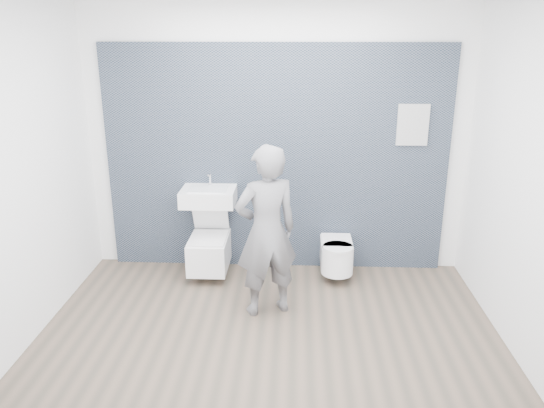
{
  "coord_description": "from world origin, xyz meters",
  "views": [
    {
      "loc": [
        0.22,
        -3.99,
        2.53
      ],
      "look_at": [
        0.0,
        0.6,
        1.0
      ],
      "focal_mm": 35.0,
      "sensor_mm": 36.0,
      "label": 1
    }
  ],
  "objects_px": {
    "toilet_rounded": "(337,255)",
    "visitor": "(266,232)",
    "washbasin": "(208,196)",
    "toilet_square": "(209,250)"
  },
  "relations": [
    {
      "from": "toilet_rounded",
      "to": "visitor",
      "type": "relative_size",
      "value": 0.35
    },
    {
      "from": "toilet_rounded",
      "to": "visitor",
      "type": "xyz_separation_m",
      "value": [
        -0.7,
        -0.73,
        0.54
      ]
    },
    {
      "from": "toilet_rounded",
      "to": "visitor",
      "type": "distance_m",
      "value": 1.15
    },
    {
      "from": "toilet_rounded",
      "to": "visitor",
      "type": "height_order",
      "value": "visitor"
    },
    {
      "from": "washbasin",
      "to": "toilet_square",
      "type": "xyz_separation_m",
      "value": [
        0.0,
        -0.08,
        -0.58
      ]
    },
    {
      "from": "toilet_square",
      "to": "visitor",
      "type": "bearing_deg",
      "value": -48.32
    },
    {
      "from": "washbasin",
      "to": "toilet_rounded",
      "type": "height_order",
      "value": "washbasin"
    },
    {
      "from": "washbasin",
      "to": "toilet_square",
      "type": "relative_size",
      "value": 0.75
    },
    {
      "from": "washbasin",
      "to": "visitor",
      "type": "relative_size",
      "value": 0.35
    },
    {
      "from": "toilet_square",
      "to": "toilet_rounded",
      "type": "xyz_separation_m",
      "value": [
        1.35,
        0.0,
        -0.03
      ]
    }
  ]
}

